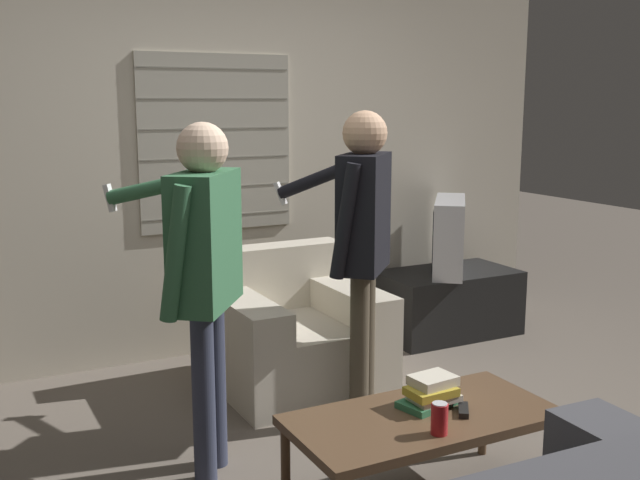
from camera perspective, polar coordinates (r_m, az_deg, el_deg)
The scene contains 10 objects.
wall_back at distance 4.90m, azimuth -8.46°, elevation 6.05°, with size 5.20×0.08×2.55m.
armchair_beige at distance 4.44m, azimuth -2.11°, elevation -7.14°, with size 0.91×0.89×0.79m.
coffee_table at distance 3.18m, azimuth 7.86°, elevation -13.62°, with size 1.11×0.55×0.39m.
tv_stand at distance 5.46m, azimuth 9.66°, elevation -4.72°, with size 0.98×0.55×0.46m.
tv at distance 5.35m, azimuth 9.80°, elevation 0.34°, with size 0.60×0.70×0.52m.
person_left_standing at distance 3.24m, azimuth -8.89°, elevation -1.24°, with size 0.53×0.80×1.57m.
person_right_standing at distance 3.82m, azimuth 3.20°, elevation 0.99°, with size 0.48×0.78×1.61m.
book_stack at distance 3.22m, azimuth 8.45°, elevation -11.44°, with size 0.26×0.20×0.13m.
soda_can at distance 2.98m, azimuth 9.09°, elevation -13.29°, with size 0.07×0.07×0.13m.
spare_remote at distance 3.20m, azimuth 10.87°, elevation -12.61°, with size 0.11×0.13×0.02m.
Camera 1 is at (-1.56, -2.60, 1.66)m, focal length 42.00 mm.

